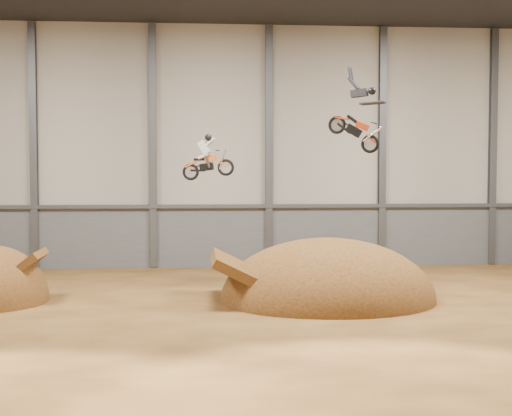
# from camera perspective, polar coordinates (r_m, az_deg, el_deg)

# --- Properties ---
(floor) EXTENTS (40.00, 40.00, 0.00)m
(floor) POSITION_cam_1_polar(r_m,az_deg,el_deg) (26.90, -3.03, -9.01)
(floor) COLOR #4F3115
(floor) RESTS_ON ground
(back_wall) EXTENTS (40.00, 0.10, 14.00)m
(back_wall) POSITION_cam_1_polar(r_m,az_deg,el_deg) (41.33, -3.60, 4.94)
(back_wall) COLOR #AEA79A
(back_wall) RESTS_ON ground
(lower_band_back) EXTENTS (39.80, 0.18, 3.50)m
(lower_band_back) POSITION_cam_1_polar(r_m,az_deg,el_deg) (41.39, -3.58, -2.34)
(lower_band_back) COLOR #595C61
(lower_band_back) RESTS_ON ground
(steel_rail) EXTENTS (39.80, 0.35, 0.20)m
(steel_rail) POSITION_cam_1_polar(r_m,az_deg,el_deg) (41.11, -3.58, 0.14)
(steel_rail) COLOR #47494F
(steel_rail) RESTS_ON lower_band_back
(steel_column_1) EXTENTS (0.40, 0.36, 13.90)m
(steel_column_1) POSITION_cam_1_polar(r_m,az_deg,el_deg) (42.17, -17.36, 4.77)
(steel_column_1) COLOR #47494F
(steel_column_1) RESTS_ON ground
(steel_column_2) EXTENTS (0.40, 0.36, 13.90)m
(steel_column_2) POSITION_cam_1_polar(r_m,az_deg,el_deg) (41.21, -8.25, 4.92)
(steel_column_2) COLOR #47494F
(steel_column_2) RESTS_ON ground
(steel_column_3) EXTENTS (0.40, 0.36, 13.90)m
(steel_column_3) POSITION_cam_1_polar(r_m,az_deg,el_deg) (41.32, 1.05, 4.95)
(steel_column_3) COLOR #47494F
(steel_column_3) RESTS_ON ground
(steel_column_4) EXTENTS (0.40, 0.36, 13.90)m
(steel_column_4) POSITION_cam_1_polar(r_m,az_deg,el_deg) (42.49, 10.06, 4.85)
(steel_column_4) COLOR #47494F
(steel_column_4) RESTS_ON ground
(steel_column_5) EXTENTS (0.40, 0.36, 13.90)m
(steel_column_5) POSITION_cam_1_polar(r_m,az_deg,el_deg) (44.63, 18.40, 4.65)
(steel_column_5) COLOR #47494F
(steel_column_5) RESTS_ON ground
(landing_ramp) EXTENTS (9.34, 8.26, 5.39)m
(landing_ramp) POSITION_cam_1_polar(r_m,az_deg,el_deg) (31.23, 5.74, -7.34)
(landing_ramp) COLOR #442711
(landing_ramp) RESTS_ON ground
(fmx_rider_a) EXTENTS (2.75, 1.42, 2.43)m
(fmx_rider_a) POSITION_cam_1_polar(r_m,az_deg,el_deg) (32.40, -3.77, 4.32)
(fmx_rider_a) COLOR #E25417
(fmx_rider_b) EXTENTS (3.95, 2.71, 3.85)m
(fmx_rider_b) POSITION_cam_1_polar(r_m,az_deg,el_deg) (29.46, 7.46, 7.83)
(fmx_rider_b) COLOR #B0310F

